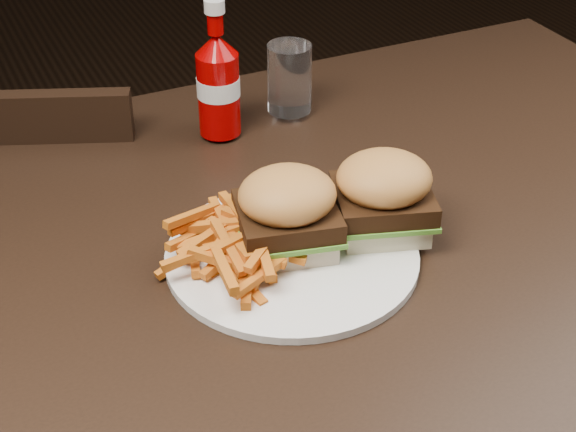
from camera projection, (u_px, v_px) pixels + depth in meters
name	position (u px, v px, depth m)	size (l,w,h in m)	color
dining_table	(322.00, 238.00, 1.01)	(1.20, 0.80, 0.04)	black
chair_far	(59.00, 260.00, 1.47)	(0.36, 0.36, 0.03)	black
plate	(292.00, 256.00, 0.94)	(0.27, 0.27, 0.01)	white
sandwich_half_a	(287.00, 238.00, 0.94)	(0.09, 0.09, 0.02)	beige
sandwich_half_b	(381.00, 220.00, 0.97)	(0.09, 0.09, 0.02)	#F9EFB9
fries_pile	(237.00, 243.00, 0.91)	(0.12, 0.12, 0.05)	#D85B06
ketchup_bottle	(219.00, 94.00, 1.13)	(0.05, 0.05, 0.11)	#9A0001
tumbler	(289.00, 78.00, 1.19)	(0.06, 0.06, 0.09)	white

